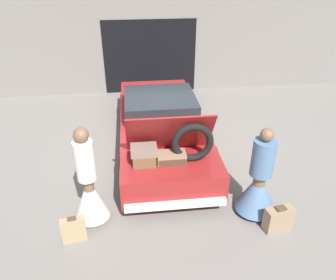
{
  "coord_description": "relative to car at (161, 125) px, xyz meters",
  "views": [
    {
      "loc": [
        -0.61,
        -6.47,
        3.89
      ],
      "look_at": [
        0.0,
        -1.29,
        0.88
      ],
      "focal_mm": 35.0,
      "sensor_mm": 36.0,
      "label": 1
    }
  ],
  "objects": [
    {
      "name": "garage_wall_back",
      "position": [
        -0.0,
        3.54,
        0.85
      ],
      "size": [
        12.0,
        0.14,
        2.8
      ],
      "color": "slate",
      "rests_on": "ground_plane"
    },
    {
      "name": "suitcase_beside_right_person",
      "position": [
        1.59,
        -2.8,
        -0.33
      ],
      "size": [
        0.48,
        0.27,
        0.44
      ],
      "color": "#8C7259",
      "rests_on": "ground_plane"
    },
    {
      "name": "car",
      "position": [
        0.0,
        0.0,
        0.0
      ],
      "size": [
        1.82,
        4.78,
        1.59
      ],
      "color": "maroon",
      "rests_on": "ground_plane"
    },
    {
      "name": "suitcase_beside_left_person",
      "position": [
        -1.61,
        -2.67,
        -0.33
      ],
      "size": [
        0.38,
        0.18,
        0.45
      ],
      "color": "#9E8460",
      "rests_on": "ground_plane"
    },
    {
      "name": "person_right",
      "position": [
        1.37,
        -2.36,
        0.03
      ],
      "size": [
        0.69,
        0.69,
        1.61
      ],
      "rotation": [
        0.0,
        0.0,
        1.61
      ],
      "color": "brown",
      "rests_on": "ground_plane"
    },
    {
      "name": "person_left",
      "position": [
        -1.37,
        -2.23,
        0.08
      ],
      "size": [
        0.57,
        0.57,
        1.72
      ],
      "rotation": [
        0.0,
        0.0,
        -1.82
      ],
      "color": "brown",
      "rests_on": "ground_plane"
    },
    {
      "name": "ground_plane",
      "position": [
        -0.0,
        0.02,
        -0.54
      ],
      "size": [
        40.0,
        40.0,
        0.0
      ],
      "primitive_type": "plane",
      "color": "slate"
    }
  ]
}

